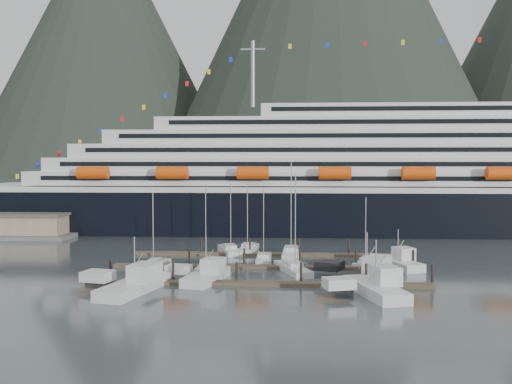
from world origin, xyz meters
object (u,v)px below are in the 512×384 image
cruise_ship (418,182)px  sailboat_b (207,267)px  trawler_a (134,284)px  sailboat_f (248,250)px  sailboat_g (291,253)px  sailboat_c (264,259)px  trawler_d (375,288)px  trawler_e (397,262)px  sailboat_d (293,269)px  sailboat_h (367,263)px  trawler_c (365,274)px  sailboat_a (155,266)px  sailboat_e (230,251)px  trawler_b (205,275)px

cruise_ship → sailboat_b: bearing=-129.1°
sailboat_b → trawler_a: bearing=158.3°
sailboat_f → sailboat_g: bearing=-112.7°
sailboat_c → trawler_d: size_ratio=0.94×
cruise_ship → trawler_e: 52.92m
cruise_ship → sailboat_d: cruise_ship is taller
sailboat_g → trawler_a: bearing=147.9°
cruise_ship → sailboat_h: (-18.06, -48.46, -11.64)m
sailboat_c → sailboat_g: sailboat_g is taller
sailboat_c → trawler_c: sailboat_c is taller
sailboat_f → sailboat_c: bearing=-157.4°
sailboat_a → sailboat_d: size_ratio=0.80×
sailboat_a → trawler_e: sailboat_a is taller
cruise_ship → sailboat_a: size_ratio=16.53×
sailboat_g → trawler_e: size_ratio=1.58×
trawler_e → sailboat_d: bearing=83.6°
sailboat_c → trawler_a: sailboat_c is taller
cruise_ship → sailboat_a: cruise_ship is taller
sailboat_d → sailboat_b: bearing=67.4°
sailboat_h → trawler_e: size_ratio=1.06×
sailboat_b → trawler_c: sailboat_b is taller
trawler_a → trawler_c: (31.30, 9.16, -0.03)m
sailboat_c → sailboat_d: bearing=-152.3°
sailboat_f → trawler_a: sailboat_f is taller
sailboat_h → trawler_d: 21.59m
sailboat_e → sailboat_g: 11.74m
cruise_ship → sailboat_b: 70.25m
cruise_ship → trawler_a: (-51.06, -69.90, -11.05)m
cruise_ship → sailboat_d: (-30.17, -54.82, -11.60)m
sailboat_d → sailboat_f: 21.57m
trawler_a → sailboat_g: bearing=-20.4°
sailboat_h → trawler_d: sailboat_h is taller
sailboat_b → trawler_d: sailboat_b is taller
sailboat_h → trawler_c: sailboat_h is taller
cruise_ship → sailboat_h: size_ratio=18.01×
sailboat_c → cruise_ship: bearing=-38.3°
trawler_d → sailboat_g: bearing=3.5°
trawler_b → trawler_d: 23.97m
sailboat_g → sailboat_b: bearing=139.5°
trawler_d → sailboat_b: bearing=40.2°
sailboat_g → trawler_b: (-12.14, -23.73, 0.45)m
sailboat_g → trawler_b: sailboat_g is taller
trawler_b → trawler_e: 31.94m
sailboat_b → trawler_e: sailboat_b is taller
sailboat_c → trawler_b: bearing=155.6°
sailboat_f → sailboat_e: bearing=120.9°
trawler_b → trawler_c: trawler_c is taller
sailboat_h → trawler_a: size_ratio=0.78×
sailboat_a → sailboat_d: bearing=-88.9°
cruise_ship → sailboat_d: bearing=-118.8°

